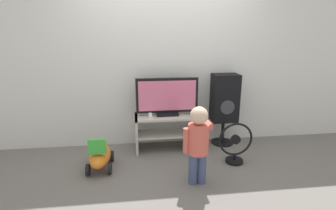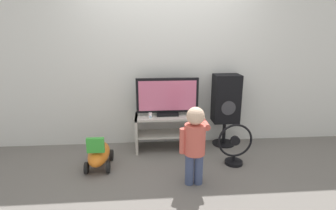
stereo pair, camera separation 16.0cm
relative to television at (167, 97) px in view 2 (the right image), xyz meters
name	(u,v)px [view 2 (the right image)]	position (x,y,z in m)	size (l,w,h in m)	color
ground_plane	(169,154)	(0.00, -0.22, -0.78)	(16.00, 16.00, 0.00)	slate
wall_back	(166,58)	(0.00, 0.26, 0.52)	(10.00, 0.06, 2.60)	silver
tv_stand	(168,127)	(0.00, -0.02, -0.44)	(0.93, 0.40, 0.52)	beige
television	(167,97)	(0.00, 0.00, 0.00)	(0.88, 0.20, 0.54)	black
game_console	(150,115)	(-0.25, -0.06, -0.24)	(0.05, 0.19, 0.05)	white
remote_primary	(194,116)	(0.37, -0.14, -0.25)	(0.04, 0.13, 0.03)	white
child	(195,140)	(0.22, -0.97, -0.25)	(0.34, 0.50, 0.90)	#3F4C72
speaker_tower	(226,100)	(0.87, 0.07, -0.08)	(0.38, 0.34, 1.08)	black
floor_fan	(235,146)	(0.83, -0.56, -0.53)	(0.45, 0.23, 0.55)	black
ride_on_toy	(99,154)	(-0.91, -0.50, -0.61)	(0.30, 0.61, 0.46)	orange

